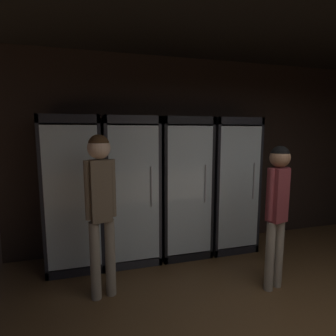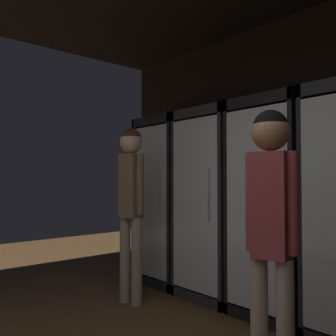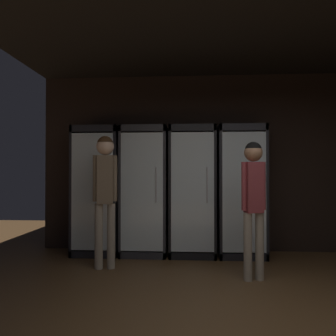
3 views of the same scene
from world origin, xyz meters
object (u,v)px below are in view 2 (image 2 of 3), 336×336
at_px(cooler_far_left, 171,202).
at_px(shopper_near, 131,192).
at_px(shopper_far, 271,215).
at_px(cooler_left, 217,204).
at_px(cooler_center, 278,208).

height_order(cooler_far_left, shopper_near, cooler_far_left).
bearing_deg(shopper_far, shopper_near, 169.32).
bearing_deg(cooler_left, cooler_far_left, -179.98).
relative_size(cooler_far_left, shopper_far, 1.21).
distance_m(cooler_center, shopper_near, 1.40).
xyz_separation_m(shopper_near, shopper_far, (1.83, -0.34, -0.07)).
height_order(cooler_far_left, shopper_far, cooler_far_left).
relative_size(cooler_far_left, cooler_left, 1.00).
distance_m(cooler_far_left, shopper_far, 2.43).
distance_m(cooler_far_left, cooler_center, 1.45).
bearing_deg(cooler_far_left, shopper_near, -68.87).
xyz_separation_m(cooler_left, cooler_center, (0.72, -0.00, 0.00)).
xyz_separation_m(cooler_far_left, cooler_center, (1.45, -0.00, 0.01)).
relative_size(cooler_center, shopper_near, 1.13).
bearing_deg(cooler_far_left, shopper_far, -28.30).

